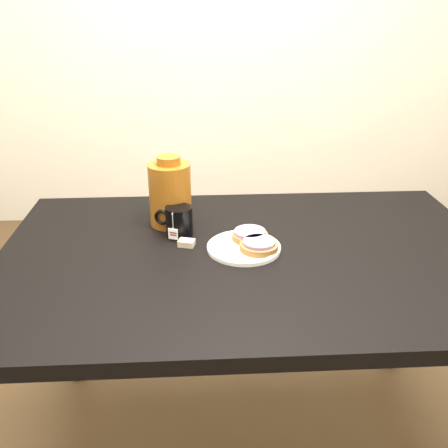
% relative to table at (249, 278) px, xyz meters
% --- Properties ---
extents(ground_plane, '(4.00, 4.00, 0.00)m').
position_rel_table_xyz_m(ground_plane, '(0.00, 0.00, -0.67)').
color(ground_plane, brown).
extents(wall_back, '(3.50, 0.02, 2.70)m').
position_rel_table_xyz_m(wall_back, '(0.00, 2.00, 0.68)').
color(wall_back, beige).
rests_on(wall_back, ground_plane).
extents(table, '(1.40, 0.90, 0.75)m').
position_rel_table_xyz_m(table, '(0.00, 0.00, 0.00)').
color(table, black).
rests_on(table, ground_plane).
extents(plate, '(0.21, 0.21, 0.02)m').
position_rel_table_xyz_m(plate, '(-0.01, 0.02, 0.09)').
color(plate, white).
rests_on(plate, table).
extents(bagel_back, '(0.14, 0.14, 0.03)m').
position_rel_table_xyz_m(bagel_back, '(0.01, 0.06, 0.11)').
color(bagel_back, brown).
rests_on(bagel_back, plate).
extents(bagel_front, '(0.13, 0.13, 0.03)m').
position_rel_table_xyz_m(bagel_front, '(0.02, -0.01, 0.11)').
color(bagel_front, brown).
rests_on(bagel_front, plate).
extents(mug, '(0.13, 0.10, 0.09)m').
position_rel_table_xyz_m(mug, '(-0.20, 0.12, 0.13)').
color(mug, black).
rests_on(mug, table).
extents(teabag_pouch, '(0.05, 0.04, 0.02)m').
position_rel_table_xyz_m(teabag_pouch, '(-0.18, 0.05, 0.09)').
color(teabag_pouch, '#C6B793').
rests_on(teabag_pouch, table).
extents(bagel_package, '(0.14, 0.14, 0.22)m').
position_rel_table_xyz_m(bagel_package, '(-0.23, 0.21, 0.18)').
color(bagel_package, '#67350D').
rests_on(bagel_package, table).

